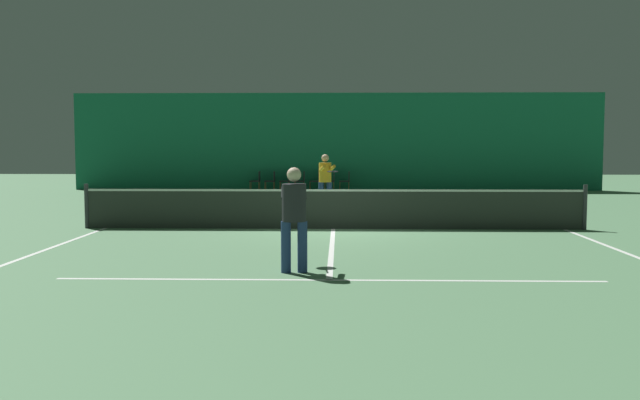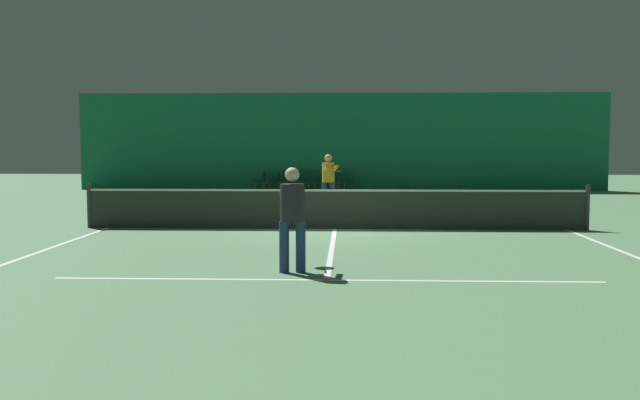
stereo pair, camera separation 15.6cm
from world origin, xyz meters
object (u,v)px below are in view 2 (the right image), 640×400
object	(u,v)px
courtside_chair_0	(261,180)
courtside_chair_6	(351,180)
courtside_chair_1	(276,180)
tennis_net	(335,208)
courtside_chair_3	(306,180)
courtside_chair_2	(291,180)
player_far	(329,177)
courtside_chair_5	(336,180)
player_near	(292,211)
courtside_chair_4	(321,180)

from	to	relation	value
courtside_chair_0	courtside_chair_6	world-z (taller)	same
courtside_chair_1	tennis_net	bearing A→B (deg)	11.58
courtside_chair_0	courtside_chair_3	distance (m)	1.93
tennis_net	courtside_chair_1	bearing A→B (deg)	101.58
courtside_chair_1	courtside_chair_2	xyz separation A→B (m)	(0.64, 0.00, 0.00)
player_far	courtside_chair_6	size ratio (longest dim) A/B	2.03
courtside_chair_2	courtside_chair_5	bearing A→B (deg)	90.00
courtside_chair_0	courtside_chair_2	world-z (taller)	same
player_far	courtside_chair_5	size ratio (longest dim) A/B	2.03
courtside_chair_0	courtside_chair_6	xyz separation A→B (m)	(3.86, 0.00, 0.00)
tennis_net	player_near	bearing A→B (deg)	-95.63
courtside_chair_0	courtside_chair_5	bearing A→B (deg)	90.00
player_near	courtside_chair_0	distance (m)	19.59
tennis_net	courtside_chair_5	bearing A→B (deg)	90.93
courtside_chair_1	courtside_chair_4	bearing A→B (deg)	90.00
courtside_chair_0	courtside_chair_1	world-z (taller)	same
courtside_chair_1	courtside_chair_5	distance (m)	2.57
player_near	courtside_chair_1	xyz separation A→B (m)	(-2.23, 19.38, -0.49)
courtside_chair_0	player_near	bearing A→B (deg)	8.42
player_far	courtside_chair_1	distance (m)	8.75
tennis_net	courtside_chair_5	distance (m)	13.64
courtside_chair_3	player_near	bearing A→B (deg)	2.78
courtside_chair_1	courtside_chair_3	bearing A→B (deg)	90.00
player_near	courtside_chair_6	distance (m)	19.41
courtside_chair_1	courtside_chair_6	xyz separation A→B (m)	(3.21, 0.00, 0.00)
courtside_chair_0	courtside_chair_6	size ratio (longest dim) A/B	1.00
courtside_chair_5	player_far	bearing A→B (deg)	-0.51
courtside_chair_4	courtside_chair_5	xyz separation A→B (m)	(0.64, 0.00, 0.00)
courtside_chair_4	courtside_chair_0	bearing A→B (deg)	-90.00
courtside_chair_6	courtside_chair_5	bearing A→B (deg)	-90.00
player_near	courtside_chair_5	distance (m)	19.39
courtside_chair_0	courtside_chair_5	distance (m)	3.21
courtside_chair_2	courtside_chair_3	world-z (taller)	same
player_near	player_far	distance (m)	11.01
courtside_chair_1	courtside_chair_2	size ratio (longest dim) A/B	1.00
courtside_chair_6	player_near	bearing A→B (deg)	-2.92
player_near	courtside_chair_5	size ratio (longest dim) A/B	1.99
player_near	courtside_chair_6	xyz separation A→B (m)	(0.99, 19.38, -0.49)
player_far	courtside_chair_3	world-z (taller)	player_far
player_near	courtside_chair_0	bearing A→B (deg)	4.00
player_near	courtside_chair_4	world-z (taller)	player_near
player_near	courtside_chair_3	world-z (taller)	player_near
courtside_chair_3	tennis_net	bearing A→B (deg)	6.31
courtside_chair_3	courtside_chair_6	size ratio (longest dim) A/B	1.00
courtside_chair_1	courtside_chair_5	xyz separation A→B (m)	(2.57, 0.00, 0.00)
player_far	courtside_chair_6	xyz separation A→B (m)	(0.72, 8.37, -0.51)
courtside_chair_3	courtside_chair_4	world-z (taller)	same
courtside_chair_3	courtside_chair_5	world-z (taller)	same
player_near	courtside_chair_3	size ratio (longest dim) A/B	1.99
tennis_net	courtside_chair_4	size ratio (longest dim) A/B	14.29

